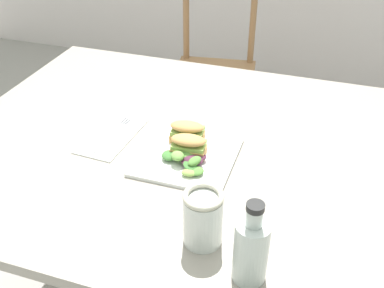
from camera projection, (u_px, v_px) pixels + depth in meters
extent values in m
cube|color=gray|center=(192.00, 148.00, 1.26)|extent=(1.35, 1.03, 0.03)
cube|color=#8E6642|center=(92.00, 138.00, 1.97)|extent=(0.07, 0.07, 0.71)
cylinder|color=#8E6642|center=(174.00, 129.00, 2.29)|extent=(0.03, 0.03, 0.43)
cylinder|color=#8E6642|center=(242.00, 135.00, 2.25)|extent=(0.03, 0.03, 0.43)
cylinder|color=#8E6642|center=(186.00, 97.00, 2.57)|extent=(0.03, 0.03, 0.43)
cylinder|color=#8E6642|center=(247.00, 102.00, 2.52)|extent=(0.03, 0.03, 0.43)
cube|color=#8E6642|center=(213.00, 76.00, 2.28)|extent=(0.45, 0.45, 0.02)
cylinder|color=#8E6642|center=(186.00, 19.00, 2.33)|extent=(0.03, 0.03, 0.42)
cylinder|color=#8E6642|center=(253.00, 23.00, 2.28)|extent=(0.03, 0.03, 0.42)
cube|color=white|center=(187.00, 157.00, 1.19)|extent=(0.24, 0.24, 0.01)
cube|color=tan|center=(188.00, 151.00, 1.18)|extent=(0.09, 0.06, 0.02)
cube|color=#84A84C|center=(189.00, 144.00, 1.18)|extent=(0.09, 0.06, 0.01)
ellipsoid|color=tan|center=(188.00, 140.00, 1.16)|extent=(0.10, 0.06, 0.02)
cube|color=tan|center=(187.00, 137.00, 1.24)|extent=(0.09, 0.06, 0.02)
cube|color=#84A84C|center=(188.00, 131.00, 1.23)|extent=(0.09, 0.06, 0.01)
ellipsoid|color=tan|center=(187.00, 127.00, 1.22)|extent=(0.10, 0.06, 0.02)
ellipsoid|color=#518438|center=(181.00, 152.00, 1.19)|extent=(0.05, 0.05, 0.01)
ellipsoid|color=#518438|center=(196.00, 171.00, 1.11)|extent=(0.05, 0.05, 0.01)
ellipsoid|color=#6B9E47|center=(178.00, 156.00, 1.14)|extent=(0.05, 0.05, 0.02)
ellipsoid|color=#4C2338|center=(193.00, 160.00, 1.14)|extent=(0.06, 0.05, 0.01)
ellipsoid|color=#518438|center=(186.00, 155.00, 1.16)|extent=(0.05, 0.04, 0.02)
ellipsoid|color=#4C2338|center=(197.00, 156.00, 1.16)|extent=(0.06, 0.04, 0.01)
ellipsoid|color=#3D7033|center=(187.00, 152.00, 1.18)|extent=(0.04, 0.05, 0.01)
ellipsoid|color=#3D7033|center=(176.00, 150.00, 1.18)|extent=(0.05, 0.04, 0.02)
ellipsoid|color=#3D7033|center=(190.00, 165.00, 1.13)|extent=(0.05, 0.06, 0.01)
ellipsoid|color=#4C2338|center=(189.00, 159.00, 1.15)|extent=(0.05, 0.06, 0.01)
ellipsoid|color=#84A84C|center=(189.00, 173.00, 1.11)|extent=(0.04, 0.03, 0.01)
ellipsoid|color=#518438|center=(195.00, 161.00, 1.13)|extent=(0.04, 0.05, 0.02)
ellipsoid|color=#3D7033|center=(170.00, 155.00, 1.17)|extent=(0.05, 0.05, 0.02)
ellipsoid|color=#6B9E47|center=(188.00, 150.00, 1.18)|extent=(0.07, 0.06, 0.01)
cube|color=white|center=(112.00, 136.00, 1.28)|extent=(0.13, 0.23, 0.00)
cube|color=silver|center=(107.00, 139.00, 1.26)|extent=(0.03, 0.14, 0.00)
cube|color=silver|center=(125.00, 123.00, 1.33)|extent=(0.03, 0.05, 0.00)
cube|color=#38383D|center=(128.00, 121.00, 1.33)|extent=(0.01, 0.03, 0.00)
cube|color=#38383D|center=(126.00, 121.00, 1.33)|extent=(0.01, 0.03, 0.00)
cube|color=#38383D|center=(123.00, 120.00, 1.33)|extent=(0.01, 0.03, 0.00)
cylinder|color=black|center=(250.00, 259.00, 0.85)|extent=(0.06, 0.06, 0.09)
cylinder|color=#B2BCB7|center=(251.00, 252.00, 0.84)|extent=(0.07, 0.07, 0.13)
cylinder|color=#B2BCB7|center=(254.00, 218.00, 0.79)|extent=(0.03, 0.03, 0.04)
cylinder|color=black|center=(255.00, 207.00, 0.77)|extent=(0.03, 0.03, 0.01)
cylinder|color=gold|center=(203.00, 224.00, 0.93)|extent=(0.07, 0.07, 0.09)
cylinder|color=silver|center=(203.00, 220.00, 0.92)|extent=(0.08, 0.08, 0.11)
torus|color=#B7B29E|center=(203.00, 196.00, 0.88)|extent=(0.08, 0.08, 0.01)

